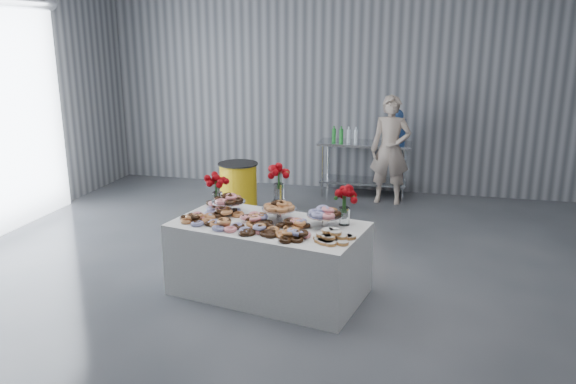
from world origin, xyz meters
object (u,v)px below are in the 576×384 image
display_table (269,259)px  prep_table (364,159)px  person (390,150)px  water_jug (397,128)px  trash_barrel (239,188)px

display_table → prep_table: size_ratio=1.27×
prep_table → person: 0.58m
water_jug → trash_barrel: 2.73m
display_table → water_jug: (1.03, 3.95, 0.77)m
display_table → person: person is taller
water_jug → person: (-0.07, -0.31, -0.30)m
prep_table → trash_barrel: prep_table is taller
person → prep_table: bearing=147.9°
water_jug → trash_barrel: size_ratio=0.73×
prep_table → water_jug: bearing=-0.0°
display_table → water_jug: size_ratio=3.43×
prep_table → person: person is taller
display_table → person: bearing=75.2°
display_table → water_jug: bearing=75.4°
display_table → prep_table: (0.53, 3.95, 0.24)m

